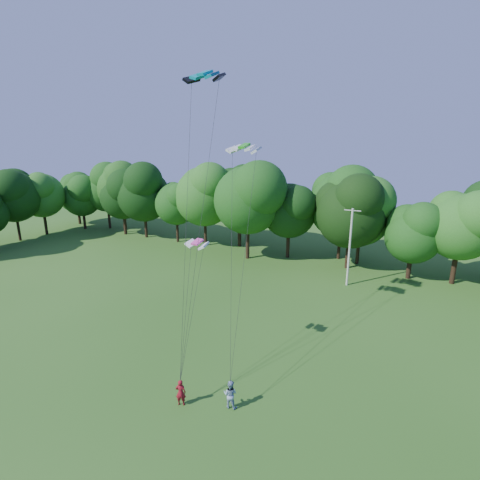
% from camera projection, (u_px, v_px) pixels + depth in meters
% --- Properties ---
extents(ground, '(160.00, 160.00, 0.00)m').
position_uv_depth(ground, '(98.00, 454.00, 19.69)').
color(ground, '#275918').
rests_on(ground, ground).
extents(utility_pole, '(1.75, 0.22, 8.75)m').
position_uv_depth(utility_pole, '(350.00, 247.00, 40.89)').
color(utility_pole, silver).
rests_on(utility_pole, ground).
extents(kite_flyer_left, '(0.75, 0.64, 1.75)m').
position_uv_depth(kite_flyer_left, '(181.00, 393.00, 23.12)').
color(kite_flyer_left, maroon).
rests_on(kite_flyer_left, ground).
extents(kite_flyer_right, '(0.98, 0.81, 1.83)m').
position_uv_depth(kite_flyer_right, '(230.00, 394.00, 22.91)').
color(kite_flyer_right, '#8DA4C4').
rests_on(kite_flyer_right, ground).
extents(kite_teal, '(3.04, 1.42, 0.58)m').
position_uv_depth(kite_teal, '(205.00, 73.00, 26.96)').
color(kite_teal, '#048292').
rests_on(kite_teal, ground).
extents(kite_green, '(2.65, 1.24, 0.43)m').
position_uv_depth(kite_green, '(244.00, 146.00, 28.89)').
color(kite_green, green).
rests_on(kite_green, ground).
extents(kite_pink, '(1.70, 0.92, 0.32)m').
position_uv_depth(kite_pink, '(197.00, 242.00, 25.68)').
color(kite_pink, '#F042A3').
rests_on(kite_pink, ground).
extents(tree_back_west, '(8.70, 8.70, 12.65)m').
position_uv_depth(tree_back_west, '(121.00, 187.00, 63.06)').
color(tree_back_west, black).
rests_on(tree_back_west, ground).
extents(tree_back_center, '(9.13, 9.13, 13.28)m').
position_uv_depth(tree_back_center, '(352.00, 203.00, 45.30)').
color(tree_back_center, black).
rests_on(tree_back_center, ground).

